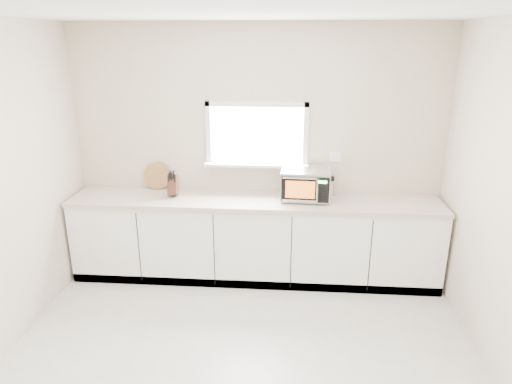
# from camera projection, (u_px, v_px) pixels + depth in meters

# --- Properties ---
(ground) EXTENTS (4.00, 4.00, 0.00)m
(ground) POSITION_uv_depth(u_px,v_px,m) (237.00, 384.00, 3.53)
(ground) COLOR beige
(ground) RESTS_ON ground
(back_wall) EXTENTS (4.00, 0.17, 2.70)m
(back_wall) POSITION_uv_depth(u_px,v_px,m) (257.00, 151.00, 4.97)
(back_wall) COLOR beige
(back_wall) RESTS_ON ground
(cabinets) EXTENTS (3.92, 0.60, 0.88)m
(cabinets) POSITION_uv_depth(u_px,v_px,m) (255.00, 240.00, 4.99)
(cabinets) COLOR white
(cabinets) RESTS_ON ground
(countertop) EXTENTS (3.92, 0.64, 0.04)m
(countertop) POSITION_uv_depth(u_px,v_px,m) (255.00, 200.00, 4.83)
(countertop) COLOR beige
(countertop) RESTS_ON cabinets
(microwave) EXTENTS (0.52, 0.44, 0.32)m
(microwave) POSITION_uv_depth(u_px,v_px,m) (306.00, 184.00, 4.77)
(microwave) COLOR black
(microwave) RESTS_ON countertop
(knife_block) EXTENTS (0.11, 0.21, 0.30)m
(knife_block) POSITION_uv_depth(u_px,v_px,m) (173.00, 185.00, 4.88)
(knife_block) COLOR #4E2B1B
(knife_block) RESTS_ON countertop
(cutting_board) EXTENTS (0.30, 0.07, 0.30)m
(cutting_board) POSITION_uv_depth(u_px,v_px,m) (157.00, 176.00, 5.10)
(cutting_board) COLOR #AC7C42
(cutting_board) RESTS_ON countertop
(coffee_grinder) EXTENTS (0.15, 0.15, 0.21)m
(coffee_grinder) POSITION_uv_depth(u_px,v_px,m) (328.00, 186.00, 4.90)
(coffee_grinder) COLOR #AEB1B6
(coffee_grinder) RESTS_ON countertop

